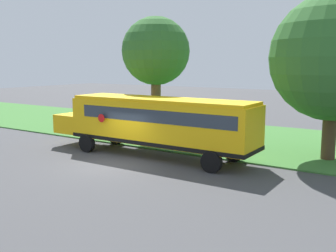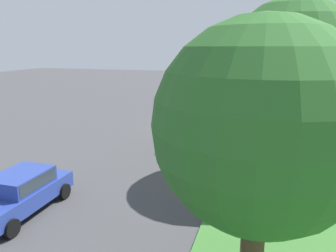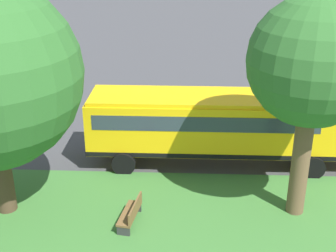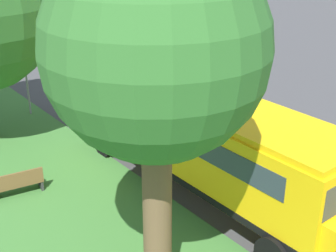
% 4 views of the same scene
% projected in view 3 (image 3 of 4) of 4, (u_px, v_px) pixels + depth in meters
% --- Properties ---
extents(ground_plane, '(120.00, 120.00, 0.00)m').
position_uv_depth(ground_plane, '(231.00, 136.00, 23.37)').
color(ground_plane, '#424244').
extents(school_bus, '(2.85, 12.42, 3.16)m').
position_uv_depth(school_bus, '(218.00, 123.00, 20.07)').
color(school_bus, yellow).
rests_on(school_bus, ground).
extents(oak_tree_beside_bus, '(4.32, 4.32, 7.91)m').
position_uv_depth(oak_tree_beside_bus, '(315.00, 59.00, 14.99)').
color(oak_tree_beside_bus, brown).
rests_on(oak_tree_beside_bus, ground).
extents(park_bench, '(1.66, 0.75, 0.92)m').
position_uv_depth(park_bench, '(131.00, 213.00, 16.37)').
color(park_bench, brown).
rests_on(park_bench, ground).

